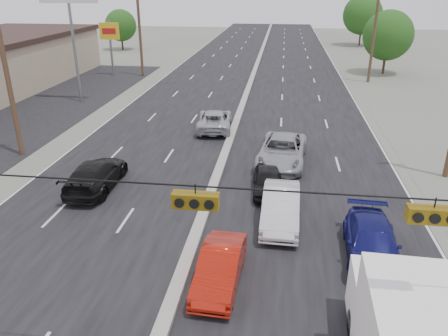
{
  "coord_description": "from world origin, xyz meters",
  "views": [
    {
      "loc": [
        3.25,
        -8.42,
        9.89
      ],
      "look_at": [
        0.89,
        9.45,
        2.2
      ],
      "focal_mm": 35.0,
      "sensor_mm": 36.0,
      "label": 1
    }
  ],
  "objects": [
    {
      "name": "oncoming_far",
      "position": [
        -1.4,
        21.61,
        0.72
      ],
      "size": [
        2.86,
        5.35,
        1.43
      ],
      "primitive_type": "imported",
      "rotation": [
        0.0,
        0.0,
        3.24
      ],
      "color": "#A5A8AC",
      "rests_on": "ground"
    },
    {
      "name": "queue_car_d",
      "position": [
        7.0,
        6.39,
        0.7
      ],
      "size": [
        2.22,
        4.9,
        1.39
      ],
      "primitive_type": "imported",
      "rotation": [
        0.0,
        0.0,
        -0.06
      ],
      "color": "#12135A",
      "rests_on": "ground"
    },
    {
      "name": "queue_car_a",
      "position": [
        2.82,
        11.7,
        0.62
      ],
      "size": [
        1.68,
        3.73,
        1.24
      ],
      "primitive_type": "imported",
      "rotation": [
        0.0,
        0.0,
        0.06
      ],
      "color": "black",
      "rests_on": "ground"
    },
    {
      "name": "oncoming_near",
      "position": [
        -5.99,
        11.1,
        0.73
      ],
      "size": [
        2.16,
        5.1,
        1.47
      ],
      "primitive_type": "imported",
      "rotation": [
        0.0,
        0.0,
        3.16
      ],
      "color": "black",
      "rests_on": "ground"
    },
    {
      "name": "utility_pole_left_c",
      "position": [
        -12.5,
        40.0,
        5.11
      ],
      "size": [
        1.6,
        0.3,
        10.0
      ],
      "color": "#422D1E",
      "rests_on": "ground"
    },
    {
      "name": "queue_car_c",
      "position": [
        3.5,
        15.64,
        0.79
      ],
      "size": [
        3.15,
        5.93,
        1.59
      ],
      "primitive_type": "imported",
      "rotation": [
        0.0,
        0.0,
        -0.09
      ],
      "color": "#9A9DA1",
      "rests_on": "ground"
    },
    {
      "name": "parking_lot",
      "position": [
        -17.0,
        25.0,
        0.0
      ],
      "size": [
        10.0,
        42.0,
        0.02
      ],
      "primitive_type": "cube",
      "color": "black",
      "rests_on": "ground"
    },
    {
      "name": "utility_pole_left_b",
      "position": [
        -12.5,
        15.0,
        5.11
      ],
      "size": [
        1.6,
        0.3,
        10.0
      ],
      "color": "#422D1E",
      "rests_on": "ground"
    },
    {
      "name": "road_surface",
      "position": [
        0.0,
        30.0,
        0.0
      ],
      "size": [
        20.0,
        160.0,
        0.02
      ],
      "primitive_type": "cube",
      "color": "black",
      "rests_on": "ground"
    },
    {
      "name": "traffic_signals",
      "position": [
        1.4,
        0.0,
        5.49
      ],
      "size": [
        25.0,
        0.3,
        0.54
      ],
      "color": "black",
      "rests_on": "ground"
    },
    {
      "name": "tree_left_far",
      "position": [
        -22.0,
        60.0,
        3.72
      ],
      "size": [
        4.8,
        4.8,
        6.12
      ],
      "color": "#382619",
      "rests_on": "ground"
    },
    {
      "name": "tree_right_far",
      "position": [
        16.0,
        70.0,
        4.96
      ],
      "size": [
        6.4,
        6.4,
        8.16
      ],
      "color": "#382619",
      "rests_on": "ground"
    },
    {
      "name": "pole_sign_far",
      "position": [
        -16.0,
        40.0,
        4.41
      ],
      "size": [
        2.2,
        0.25,
        6.0
      ],
      "color": "slate",
      "rests_on": "ground"
    },
    {
      "name": "center_median",
      "position": [
        0.0,
        30.0,
        0.1
      ],
      "size": [
        0.5,
        160.0,
        0.2
      ],
      "primitive_type": "cube",
      "color": "gray",
      "rests_on": "ground"
    },
    {
      "name": "red_sedan",
      "position": [
        1.44,
        4.15,
        0.66
      ],
      "size": [
        1.59,
        4.08,
        1.32
      ],
      "primitive_type": "imported",
      "rotation": [
        0.0,
        0.0,
        -0.05
      ],
      "color": "#A8170A",
      "rests_on": "ground"
    },
    {
      "name": "utility_pole_right_c",
      "position": [
        12.5,
        40.0,
        5.11
      ],
      "size": [
        1.6,
        0.3,
        10.0
      ],
      "color": "#422D1E",
      "rests_on": "ground"
    },
    {
      "name": "queue_car_b",
      "position": [
        3.5,
        8.74,
        0.75
      ],
      "size": [
        1.68,
        4.6,
        1.51
      ],
      "primitive_type": "imported",
      "rotation": [
        0.0,
        0.0,
        -0.02
      ],
      "color": "silver",
      "rests_on": "ground"
    },
    {
      "name": "tree_right_mid",
      "position": [
        15.0,
        45.0,
        4.34
      ],
      "size": [
        5.6,
        5.6,
        7.14
      ],
      "color": "#382619",
      "rests_on": "ground"
    }
  ]
}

